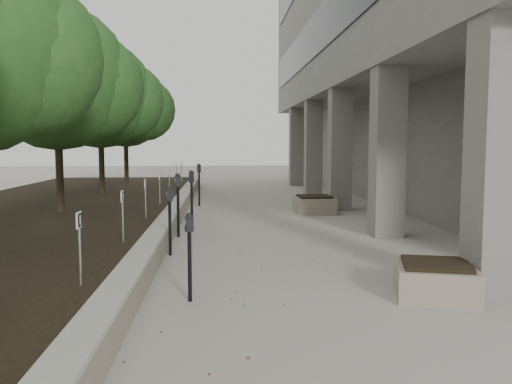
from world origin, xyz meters
name	(u,v)px	position (x,y,z in m)	size (l,w,h in m)	color
ground	(266,325)	(0.00, 0.00, 0.00)	(90.00, 90.00, 0.00)	#A8A39A
retaining_wall	(176,211)	(-1.82, 9.00, 0.25)	(0.39, 26.00, 0.50)	gray
planting_bed	(47,214)	(-5.50, 9.00, 0.20)	(7.00, 26.00, 0.40)	black
crabapple_tree_3	(57,109)	(-4.80, 8.00, 3.12)	(4.60, 4.00, 5.44)	#23521F
crabapple_tree_4	(100,118)	(-4.80, 13.00, 3.12)	(4.60, 4.00, 5.44)	#23521F
crabapple_tree_5	(125,123)	(-4.80, 18.00, 3.12)	(4.60, 4.00, 5.44)	#23521F
parking_sign_2	(80,249)	(-2.35, 0.50, 0.88)	(0.04, 0.22, 0.96)	black
parking_sign_3	(123,216)	(-2.35, 3.50, 0.88)	(0.04, 0.22, 0.96)	black
parking_sign_4	(146,199)	(-2.35, 6.50, 0.88)	(0.04, 0.22, 0.96)	black
parking_sign_5	(160,188)	(-2.35, 9.50, 0.88)	(0.04, 0.22, 0.96)	black
parking_sign_6	(169,181)	(-2.35, 12.50, 0.88)	(0.04, 0.22, 0.96)	black
parking_sign_7	(176,176)	(-2.35, 15.50, 0.88)	(0.04, 0.22, 0.96)	black
parking_sign_8	(182,172)	(-2.35, 18.50, 0.88)	(0.04, 0.22, 0.96)	black
parking_meter_1	(190,257)	(-0.98, 1.03, 0.63)	(0.12, 0.09, 1.26)	black
parking_meter_2	(170,221)	(-1.55, 4.13, 0.69)	(0.14, 0.10, 1.37)	black
parking_meter_3	(178,205)	(-1.55, 6.19, 0.76)	(0.15, 0.11, 1.52)	black
parking_meter_4	(192,200)	(-1.29, 7.37, 0.76)	(0.15, 0.11, 1.53)	black
parking_meter_5	(199,185)	(-1.30, 12.35, 0.75)	(0.15, 0.11, 1.50)	black
planter_front	(436,279)	(2.55, 1.00, 0.26)	(1.10, 1.10, 0.52)	gray
planter_back	(314,204)	(2.42, 10.17, 0.28)	(1.21, 1.21, 0.56)	gray
berry_scatter	(241,245)	(-0.10, 5.00, 0.01)	(3.30, 14.10, 0.02)	maroon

